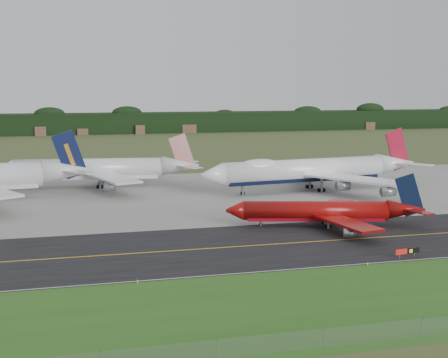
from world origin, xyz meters
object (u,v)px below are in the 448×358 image
jet_star_tail (100,169)px  taxiway_sign (408,251)px  jet_ba_747 (311,170)px  jet_red_737 (326,212)px

jet_star_tail → taxiway_sign: (45.39, -87.66, -3.88)m
jet_ba_747 → jet_red_737: 43.91m
jet_red_737 → taxiway_sign: bearing=-81.9°
jet_star_tail → taxiway_sign: 98.79m
jet_red_737 → taxiway_sign: (3.57, -25.28, -1.92)m
jet_star_tail → taxiway_sign: jet_star_tail is taller
jet_red_737 → jet_star_tail: jet_star_tail is taller
jet_red_737 → taxiway_sign: jet_red_737 is taller
jet_star_tail → taxiway_sign: size_ratio=12.00×
jet_star_tail → jet_ba_747: bearing=-20.5°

